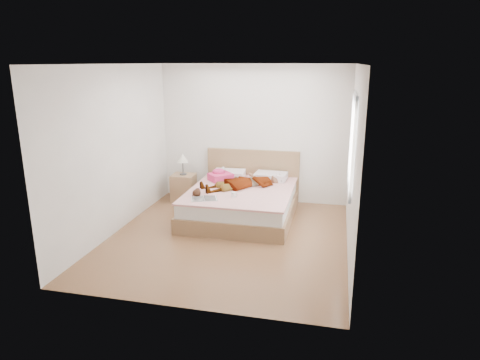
{
  "coord_description": "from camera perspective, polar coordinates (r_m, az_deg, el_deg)",
  "views": [
    {
      "loc": [
        1.56,
        -5.93,
        2.63
      ],
      "look_at": [
        0.0,
        0.85,
        0.7
      ],
      "focal_mm": 32.0,
      "sensor_mm": 36.0,
      "label": 1
    }
  ],
  "objects": [
    {
      "name": "magazine",
      "position": [
        6.86,
        -4.82,
        -2.49
      ],
      "size": [
        0.48,
        0.4,
        0.02
      ],
      "color": "silver",
      "rests_on": "bed"
    },
    {
      "name": "plush_toy",
      "position": [
        7.01,
        -5.78,
        -1.65
      ],
      "size": [
        0.16,
        0.22,
        0.12
      ],
      "color": "black",
      "rests_on": "bed"
    },
    {
      "name": "towel",
      "position": [
        7.91,
        -2.67,
        0.58
      ],
      "size": [
        0.51,
        0.51,
        0.21
      ],
      "color": "#DE3C88",
      "rests_on": "bed"
    },
    {
      "name": "phone",
      "position": [
        8.0,
        -2.18,
        1.52
      ],
      "size": [
        0.1,
        0.11,
        0.05
      ],
      "primitive_type": "cube",
      "rotation": [
        0.44,
        0.0,
        0.65
      ],
      "color": "silver",
      "rests_on": "bed"
    },
    {
      "name": "room_shell",
      "position": [
        6.34,
        14.73,
        4.72
      ],
      "size": [
        4.0,
        4.0,
        4.0
      ],
      "color": "white",
      "rests_on": "ground"
    },
    {
      "name": "ground",
      "position": [
        6.68,
        -1.65,
        -7.71
      ],
      "size": [
        4.0,
        4.0,
        0.0
      ],
      "primitive_type": "plane",
      "color": "#4D3018",
      "rests_on": "ground"
    },
    {
      "name": "bed",
      "position": [
        7.52,
        0.32,
        -2.75
      ],
      "size": [
        1.8,
        2.08,
        1.0
      ],
      "color": "brown",
      "rests_on": "ground"
    },
    {
      "name": "coffee_mug",
      "position": [
        6.92,
        -0.83,
        -1.95
      ],
      "size": [
        0.12,
        0.09,
        0.09
      ],
      "color": "white",
      "rests_on": "bed"
    },
    {
      "name": "hair",
      "position": [
        8.1,
        -2.56,
        0.59
      ],
      "size": [
        0.47,
        0.55,
        0.07
      ],
      "primitive_type": "ellipsoid",
      "rotation": [
        0.0,
        0.0,
        0.13
      ],
      "color": "black",
      "rests_on": "bed"
    },
    {
      "name": "woman",
      "position": [
        7.53,
        0.71,
        0.01
      ],
      "size": [
        1.63,
        1.44,
        0.22
      ],
      "primitive_type": "imported",
      "rotation": [
        0.0,
        0.0,
        -0.92
      ],
      "color": "white",
      "rests_on": "bed"
    },
    {
      "name": "nightstand",
      "position": [
        8.37,
        -7.53,
        -0.74
      ],
      "size": [
        0.45,
        0.4,
        0.93
      ],
      "color": "#905E42",
      "rests_on": "ground"
    }
  ]
}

